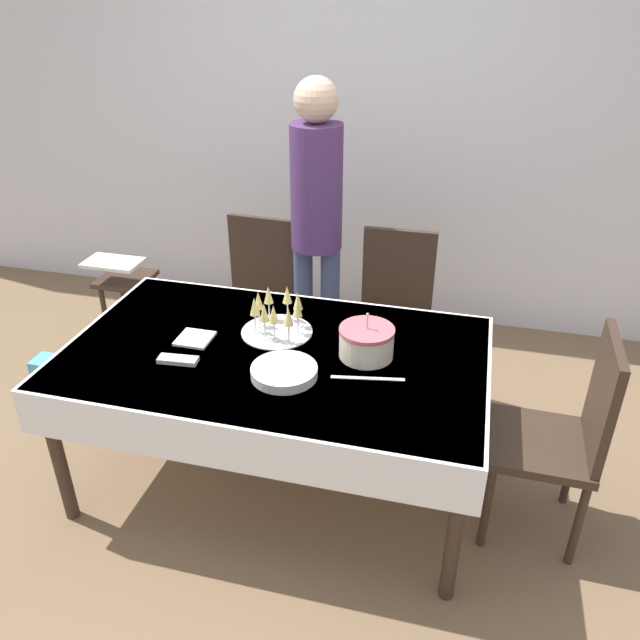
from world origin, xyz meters
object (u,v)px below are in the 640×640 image
at_px(dining_chair_right_end, 565,431).
at_px(plate_stack_main, 284,372).
at_px(person_standing, 316,209).
at_px(gift_bag, 57,381).
at_px(dining_chair_far_left, 257,294).
at_px(high_chair, 125,290).
at_px(champagne_tray, 277,314).
at_px(dining_chair_far_right, 394,310).
at_px(birthday_cake, 366,342).

bearing_deg(dining_chair_right_end, plate_stack_main, -171.18).
bearing_deg(person_standing, gift_bag, -154.18).
xyz_separation_m(dining_chair_far_left, high_chair, (-0.83, -0.04, -0.06)).
bearing_deg(dining_chair_far_left, person_standing, 11.36).
distance_m(person_standing, gift_bag, 1.77).
xyz_separation_m(dining_chair_right_end, champagne_tray, (-1.28, 0.16, 0.29)).
distance_m(person_standing, high_chair, 1.32).
xyz_separation_m(champagne_tray, person_standing, (-0.02, 0.77, 0.24)).
bearing_deg(plate_stack_main, person_standing, 97.91).
relative_size(dining_chair_far_right, birthday_cake, 4.10).
relative_size(dining_chair_right_end, high_chair, 1.37).
height_order(dining_chair_right_end, birthday_cake, dining_chair_right_end).
bearing_deg(dining_chair_far_right, gift_bag, -162.09).
relative_size(dining_chair_far_left, birthday_cake, 4.10).
bearing_deg(champagne_tray, plate_stack_main, -67.79).
bearing_deg(gift_bag, birthday_cake, -6.92).
relative_size(dining_chair_far_right, high_chair, 1.37).
relative_size(birthday_cake, champagne_tray, 0.72).
bearing_deg(dining_chair_right_end, birthday_cake, 175.92).
bearing_deg(dining_chair_far_left, gift_bag, -149.89).
distance_m(dining_chair_far_left, dining_chair_far_right, 0.81).
bearing_deg(dining_chair_far_left, plate_stack_main, -64.45).
distance_m(dining_chair_far_right, dining_chair_right_end, 1.20).
distance_m(dining_chair_far_right, plate_stack_main, 1.11).
xyz_separation_m(birthday_cake, plate_stack_main, (-0.29, -0.24, -0.05)).
bearing_deg(birthday_cake, dining_chair_right_end, -4.08).
bearing_deg(high_chair, dining_chair_right_end, -18.42).
height_order(dining_chair_right_end, champagne_tray, dining_chair_right_end).
distance_m(dining_chair_far_left, person_standing, 0.63).
distance_m(birthday_cake, plate_stack_main, 0.38).
height_order(birthday_cake, high_chair, birthday_cake).
height_order(dining_chair_far_left, high_chair, dining_chair_far_left).
bearing_deg(birthday_cake, high_chair, 154.89).
distance_m(champagne_tray, person_standing, 0.81).
bearing_deg(person_standing, dining_chair_far_right, -8.52).
xyz_separation_m(birthday_cake, champagne_tray, (-0.43, 0.10, 0.02)).
xyz_separation_m(dining_chair_right_end, gift_bag, (-2.65, 0.28, -0.39)).
xyz_separation_m(dining_chair_right_end, person_standing, (-1.29, 0.94, 0.52)).
relative_size(dining_chair_far_left, gift_bag, 3.40).
xyz_separation_m(dining_chair_far_right, champagne_tray, (-0.45, -0.70, 0.29)).
bearing_deg(person_standing, dining_chair_far_left, -168.64).
relative_size(dining_chair_right_end, person_standing, 0.56).
height_order(birthday_cake, person_standing, person_standing).
xyz_separation_m(dining_chair_far_left, dining_chair_far_right, (0.81, 0.00, 0.00)).
height_order(dining_chair_far_right, high_chair, dining_chair_far_right).
bearing_deg(dining_chair_right_end, person_standing, 144.07).
bearing_deg(dining_chair_right_end, dining_chair_far_left, 152.08).
bearing_deg(champagne_tray, dining_chair_far_left, 117.11).
bearing_deg(high_chair, birthday_cake, -25.11).
bearing_deg(gift_bag, dining_chair_far_left, 30.11).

